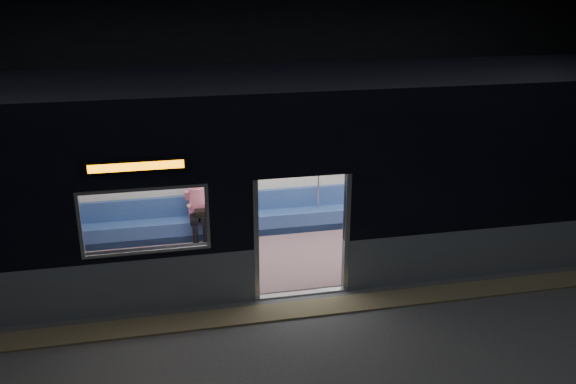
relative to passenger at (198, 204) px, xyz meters
name	(u,v)px	position (x,y,z in m)	size (l,w,h in m)	color
station_floor	(317,329)	(1.48, -3.55, -0.77)	(24.00, 14.00, 0.01)	#47494C
station_envelope	(322,82)	(1.48, -3.55, 2.90)	(24.00, 14.00, 5.00)	black
tactile_strip	(309,308)	(1.48, -3.00, -0.75)	(22.80, 0.50, 0.03)	#8C7F59
metro_car	(283,161)	(1.48, -1.00, 1.08)	(18.00, 3.04, 3.35)	gray
passenger	(198,204)	(0.00, 0.00, 0.00)	(0.36, 0.62, 1.29)	black
handbag	(201,213)	(0.03, -0.20, -0.11)	(0.23, 0.20, 0.12)	black
transit_map	(353,154)	(3.21, 0.31, 0.73)	(1.05, 0.03, 0.68)	white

